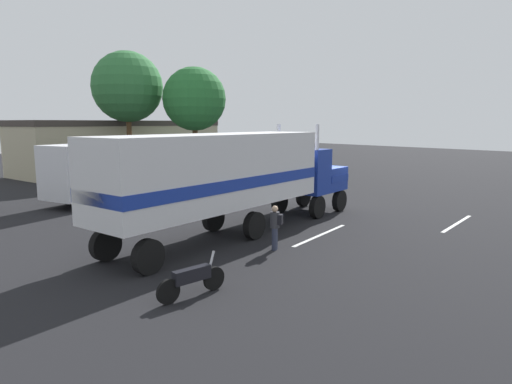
% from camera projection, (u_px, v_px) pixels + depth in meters
% --- Properties ---
extents(ground_plane, '(120.00, 120.00, 0.00)m').
position_uv_depth(ground_plane, '(323.00, 209.00, 23.79)').
color(ground_plane, black).
extents(lane_stripe_near, '(4.33, 1.13, 0.01)m').
position_uv_depth(lane_stripe_near, '(321.00, 235.00, 18.37)').
color(lane_stripe_near, silver).
rests_on(lane_stripe_near, ground_plane).
extents(lane_stripe_mid, '(4.37, 0.88, 0.01)m').
position_uv_depth(lane_stripe_mid, '(457.00, 223.00, 20.46)').
color(lane_stripe_mid, silver).
rests_on(lane_stripe_mid, ground_plane).
extents(semi_truck, '(14.37, 5.25, 4.50)m').
position_uv_depth(semi_truck, '(234.00, 174.00, 18.12)').
color(semi_truck, '#193399').
rests_on(semi_truck, ground_plane).
extents(person_bystander, '(0.43, 0.48, 1.63)m').
position_uv_depth(person_bystander, '(275.00, 226.00, 16.13)').
color(person_bystander, '#2D3347').
rests_on(person_bystander, ground_plane).
extents(parked_bus, '(11.24, 5.94, 3.40)m').
position_uv_depth(parked_bus, '(130.00, 164.00, 27.62)').
color(parked_bus, silver).
rests_on(parked_bus, ground_plane).
extents(motorcycle, '(2.11, 0.26, 1.12)m').
position_uv_depth(motorcycle, '(192.00, 279.00, 11.81)').
color(motorcycle, black).
rests_on(motorcycle, ground_plane).
extents(tree_left, '(5.22, 5.22, 9.12)m').
position_uv_depth(tree_left, '(194.00, 99.00, 36.88)').
color(tree_left, brown).
rests_on(tree_left, ground_plane).
extents(tree_center, '(5.93, 5.93, 10.53)m').
position_uv_depth(tree_center, '(127.00, 87.00, 37.73)').
color(tree_center, brown).
rests_on(tree_center, ground_plane).
extents(building_backdrop, '(20.87, 9.73, 4.77)m').
position_uv_depth(building_backdrop, '(124.00, 143.00, 43.06)').
color(building_backdrop, '#B7AD8C').
rests_on(building_backdrop, ground_plane).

